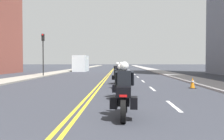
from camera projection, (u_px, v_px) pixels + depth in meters
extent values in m
plane|color=#31333B|center=(112.00, 70.00, 49.31)|extent=(264.00, 264.00, 0.00)
cube|color=gray|center=(72.00, 70.00, 49.55)|extent=(2.59, 144.00, 0.12)
cube|color=#979393|center=(153.00, 70.00, 49.06)|extent=(2.59, 144.00, 0.12)
cube|color=yellow|center=(112.00, 70.00, 49.31)|extent=(0.12, 132.00, 0.01)
cube|color=yellow|center=(113.00, 70.00, 49.30)|extent=(0.12, 132.00, 0.01)
cube|color=silver|center=(173.00, 106.00, 9.24)|extent=(0.14, 2.40, 0.01)
cube|color=silver|center=(152.00, 89.00, 15.24)|extent=(0.14, 2.40, 0.01)
cube|color=silver|center=(143.00, 81.00, 21.23)|extent=(0.14, 2.40, 0.01)
cube|color=silver|center=(138.00, 77.00, 27.23)|extent=(0.14, 2.40, 0.01)
cube|color=silver|center=(134.00, 74.00, 33.22)|extent=(0.14, 2.40, 0.01)
cube|color=silver|center=(132.00, 72.00, 39.21)|extent=(0.14, 2.40, 0.01)
cube|color=silver|center=(130.00, 71.00, 45.21)|extent=(0.14, 2.40, 0.01)
cube|color=silver|center=(129.00, 70.00, 51.20)|extent=(0.14, 2.40, 0.01)
cube|color=silver|center=(128.00, 69.00, 57.20)|extent=(0.14, 2.40, 0.01)
cylinder|color=black|center=(125.00, 102.00, 8.12)|extent=(0.17, 0.67, 0.66)
cylinder|color=black|center=(123.00, 111.00, 6.63)|extent=(0.17, 0.67, 0.66)
cube|color=silver|center=(125.00, 91.00, 8.11)|extent=(0.16, 0.33, 0.04)
cube|color=black|center=(124.00, 97.00, 7.37)|extent=(0.38, 1.15, 0.40)
cube|color=black|center=(123.00, 92.00, 6.69)|extent=(0.42, 0.38, 0.28)
cube|color=red|center=(123.00, 96.00, 6.51)|extent=(0.20, 0.04, 0.06)
cube|color=black|center=(114.00, 102.00, 6.95)|extent=(0.22, 0.45, 0.32)
cube|color=black|center=(134.00, 103.00, 6.90)|extent=(0.22, 0.45, 0.32)
cube|color=#B2C1CC|center=(125.00, 83.00, 7.83)|extent=(0.37, 0.14, 0.36)
cube|color=black|center=(124.00, 80.00, 7.30)|extent=(0.41, 0.28, 0.58)
cylinder|color=black|center=(117.00, 78.00, 7.47)|extent=(0.12, 0.29, 0.45)
cylinder|color=black|center=(133.00, 78.00, 7.43)|extent=(0.12, 0.29, 0.45)
sphere|color=white|center=(124.00, 66.00, 7.32)|extent=(0.26, 0.26, 0.26)
cylinder|color=black|center=(120.00, 89.00, 12.06)|extent=(0.16, 0.62, 0.61)
cylinder|color=black|center=(121.00, 93.00, 10.53)|extent=(0.16, 0.62, 0.61)
cube|color=silver|center=(120.00, 83.00, 12.05)|extent=(0.15, 0.32, 0.04)
cube|color=black|center=(120.00, 85.00, 11.28)|extent=(0.36, 1.17, 0.40)
cube|color=black|center=(121.00, 82.00, 10.59)|extent=(0.41, 0.37, 0.28)
cube|color=red|center=(121.00, 84.00, 10.40)|extent=(0.20, 0.04, 0.06)
cube|color=black|center=(114.00, 88.00, 10.83)|extent=(0.22, 0.45, 0.32)
cube|color=black|center=(127.00, 88.00, 10.83)|extent=(0.22, 0.45, 0.32)
cube|color=#B2C1CC|center=(120.00, 76.00, 11.76)|extent=(0.36, 0.13, 0.36)
cube|color=black|center=(120.00, 75.00, 11.22)|extent=(0.41, 0.27, 0.50)
cylinder|color=black|center=(115.00, 74.00, 11.37)|extent=(0.11, 0.28, 0.45)
cylinder|color=black|center=(125.00, 74.00, 11.37)|extent=(0.11, 0.28, 0.45)
sphere|color=white|center=(120.00, 67.00, 11.24)|extent=(0.26, 0.26, 0.26)
cylinder|color=black|center=(122.00, 83.00, 16.12)|extent=(0.13, 0.61, 0.61)
cylinder|color=black|center=(121.00, 85.00, 14.67)|extent=(0.13, 0.61, 0.61)
cube|color=silver|center=(122.00, 78.00, 16.11)|extent=(0.15, 0.33, 0.04)
cube|color=black|center=(121.00, 79.00, 15.38)|extent=(0.36, 1.11, 0.40)
cube|color=black|center=(121.00, 76.00, 14.73)|extent=(0.41, 0.37, 0.28)
cube|color=red|center=(121.00, 78.00, 14.54)|extent=(0.20, 0.04, 0.06)
cube|color=black|center=(117.00, 81.00, 14.97)|extent=(0.22, 0.45, 0.32)
cube|color=black|center=(126.00, 81.00, 14.93)|extent=(0.22, 0.45, 0.32)
cube|color=#B2C1CC|center=(122.00, 73.00, 15.83)|extent=(0.36, 0.14, 0.36)
cube|color=black|center=(121.00, 71.00, 15.32)|extent=(0.41, 0.27, 0.60)
cylinder|color=black|center=(118.00, 70.00, 15.48)|extent=(0.11, 0.28, 0.45)
cylinder|color=black|center=(125.00, 70.00, 15.45)|extent=(0.11, 0.28, 0.45)
sphere|color=white|center=(121.00, 64.00, 15.33)|extent=(0.26, 0.26, 0.26)
cylinder|color=black|center=(118.00, 79.00, 19.43)|extent=(0.18, 0.66, 0.66)
cylinder|color=black|center=(117.00, 80.00, 17.96)|extent=(0.18, 0.66, 0.66)
cube|color=silver|center=(118.00, 74.00, 19.41)|extent=(0.16, 0.33, 0.04)
cube|color=black|center=(117.00, 76.00, 18.68)|extent=(0.38, 1.14, 0.40)
cube|color=black|center=(117.00, 73.00, 18.02)|extent=(0.42, 0.38, 0.28)
cube|color=red|center=(117.00, 74.00, 17.83)|extent=(0.20, 0.04, 0.06)
cube|color=black|center=(113.00, 77.00, 18.27)|extent=(0.22, 0.45, 0.32)
cube|color=black|center=(121.00, 77.00, 18.22)|extent=(0.22, 0.45, 0.32)
cube|color=#B2C1CC|center=(118.00, 71.00, 19.14)|extent=(0.37, 0.14, 0.36)
cube|color=black|center=(117.00, 69.00, 18.62)|extent=(0.41, 0.28, 0.56)
cylinder|color=black|center=(114.00, 69.00, 18.79)|extent=(0.12, 0.29, 0.45)
cylinder|color=black|center=(121.00, 69.00, 18.75)|extent=(0.12, 0.29, 0.45)
sphere|color=white|center=(117.00, 64.00, 18.64)|extent=(0.26, 0.26, 0.26)
cube|color=black|center=(192.00, 88.00, 15.41)|extent=(0.37, 0.37, 0.03)
cone|color=orange|center=(193.00, 83.00, 15.40)|extent=(0.30, 0.30, 0.66)
cylinder|color=white|center=(193.00, 81.00, 15.40)|extent=(0.20, 0.20, 0.08)
cylinder|color=black|center=(43.00, 59.00, 27.98)|extent=(0.12, 0.12, 4.09)
cube|color=black|center=(43.00, 37.00, 27.90)|extent=(0.28, 0.28, 0.80)
sphere|color=red|center=(43.00, 35.00, 27.74)|extent=(0.18, 0.18, 0.18)
cube|color=silver|center=(83.00, 65.00, 46.77)|extent=(2.00, 1.80, 2.20)
cube|color=silver|center=(81.00, 63.00, 43.76)|extent=(2.20, 5.20, 2.80)
cylinder|color=black|center=(83.00, 68.00, 46.39)|extent=(2.00, 0.90, 0.90)
cylinder|color=black|center=(79.00, 69.00, 42.19)|extent=(2.00, 0.90, 0.90)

